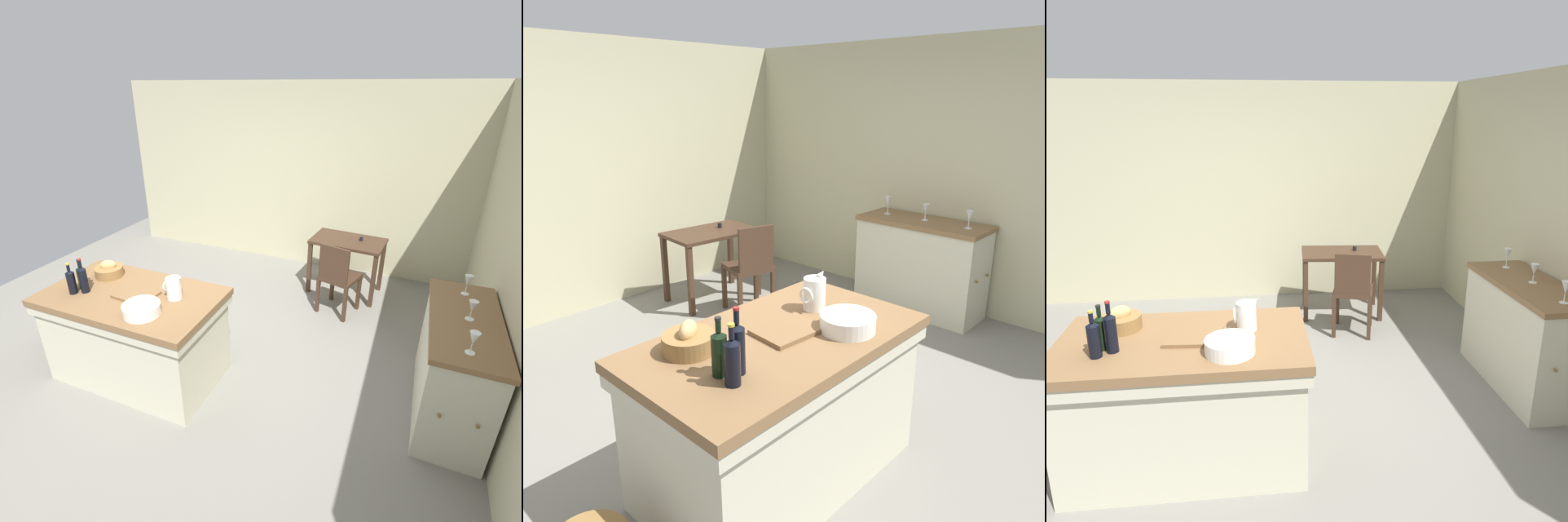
# 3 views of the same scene
# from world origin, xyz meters

# --- Properties ---
(ground_plane) EXTENTS (6.76, 6.76, 0.00)m
(ground_plane) POSITION_xyz_m (0.00, 0.00, 0.00)
(ground_plane) COLOR slate
(wall_back) EXTENTS (5.32, 0.12, 2.60)m
(wall_back) POSITION_xyz_m (0.00, 2.60, 1.30)
(wall_back) COLOR #B7B28E
(wall_back) RESTS_ON ground
(island_table) EXTENTS (1.56, 0.90, 0.87)m
(island_table) POSITION_xyz_m (-0.42, -0.50, 0.47)
(island_table) COLOR brown
(island_table) RESTS_ON ground
(side_cabinet) EXTENTS (0.52, 1.26, 0.92)m
(side_cabinet) POSITION_xyz_m (2.26, 0.12, 0.46)
(side_cabinet) COLOR brown
(side_cabinet) RESTS_ON ground
(writing_desk) EXTENTS (0.95, 0.64, 0.79)m
(writing_desk) POSITION_xyz_m (1.04, 1.86, 0.62)
(writing_desk) COLOR #3D281C
(writing_desk) RESTS_ON ground
(wooden_chair) EXTENTS (0.50, 0.50, 0.90)m
(wooden_chair) POSITION_xyz_m (1.05, 1.28, 0.49)
(wooden_chair) COLOR #3D281C
(wooden_chair) RESTS_ON ground
(pitcher) EXTENTS (0.17, 0.13, 0.23)m
(pitcher) POSITION_xyz_m (-0.02, -0.41, 0.97)
(pitcher) COLOR white
(pitcher) RESTS_ON island_table
(wash_bowl) EXTENTS (0.30, 0.30, 0.09)m
(wash_bowl) POSITION_xyz_m (-0.12, -0.73, 0.92)
(wash_bowl) COLOR white
(wash_bowl) RESTS_ON island_table
(bread_basket) EXTENTS (0.26, 0.26, 0.16)m
(bread_basket) POSITION_xyz_m (-0.84, -0.30, 0.93)
(bread_basket) COLOR olive
(bread_basket) RESTS_ON island_table
(cutting_board) EXTENTS (0.36, 0.28, 0.02)m
(cutting_board) POSITION_xyz_m (-0.35, -0.51, 0.89)
(cutting_board) COLOR brown
(cutting_board) RESTS_ON island_table
(wine_bottle_dark) EXTENTS (0.07, 0.07, 0.32)m
(wine_bottle_dark) POSITION_xyz_m (-0.81, -0.63, 1.00)
(wine_bottle_dark) COLOR black
(wine_bottle_dark) RESTS_ON island_table
(wine_bottle_amber) EXTENTS (0.07, 0.07, 0.28)m
(wine_bottle_amber) POSITION_xyz_m (-0.88, -0.58, 0.99)
(wine_bottle_amber) COLOR black
(wine_bottle_amber) RESTS_ON island_table
(wine_bottle_green) EXTENTS (0.07, 0.07, 0.29)m
(wine_bottle_green) POSITION_xyz_m (-0.89, -0.69, 0.99)
(wine_bottle_green) COLOR black
(wine_bottle_green) RESTS_ON island_table
(wine_glass_far_left) EXTENTS (0.07, 0.07, 0.16)m
(wine_glass_far_left) POSITION_xyz_m (2.25, -0.32, 1.03)
(wine_glass_far_left) COLOR white
(wine_glass_far_left) RESTS_ON side_cabinet
(wine_glass_left) EXTENTS (0.07, 0.07, 0.16)m
(wine_glass_left) POSITION_xyz_m (2.28, 0.12, 1.03)
(wine_glass_left) COLOR white
(wine_glass_left) RESTS_ON side_cabinet
(wine_glass_middle) EXTENTS (0.07, 0.07, 0.18)m
(wine_glass_middle) POSITION_xyz_m (2.27, 0.53, 1.04)
(wine_glass_middle) COLOR white
(wine_glass_middle) RESTS_ON side_cabinet
(wicker_hamper) EXTENTS (0.34, 0.34, 0.32)m
(wicker_hamper) POSITION_xyz_m (-1.51, -0.46, 0.16)
(wicker_hamper) COLOR olive
(wicker_hamper) RESTS_ON ground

